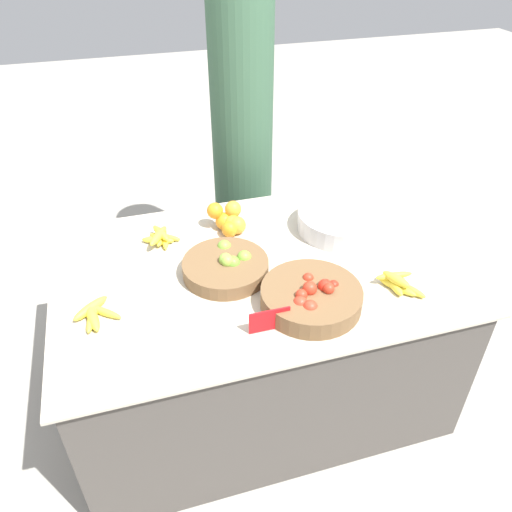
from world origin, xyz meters
The scene contains 11 objects.
ground_plane centered at (0.00, 0.00, 0.00)m, with size 12.00×12.00×0.00m, color #A39E93.
market_table centered at (0.00, 0.00, 0.35)m, with size 1.53×1.02×0.70m.
lime_bowl centered at (-0.12, -0.01, 0.73)m, with size 0.32×0.32×0.09m.
tomato_basket centered at (0.12, -0.27, 0.73)m, with size 0.35×0.35×0.11m.
orange_pile centered at (-0.04, 0.27, 0.74)m, with size 0.15×0.15×0.12m.
metal_bowl centered at (0.42, 0.15, 0.74)m, with size 0.37×0.37×0.08m.
price_sign centered at (-0.05, -0.34, 0.74)m, with size 0.14×0.01×0.08m.
banana_bunch_front_right centered at (0.46, -0.27, 0.72)m, with size 0.15×0.16×0.06m.
banana_bunch_front_left centered at (-0.33, 0.27, 0.72)m, with size 0.16×0.16×0.06m.
banana_bunch_front_center centered at (-0.61, -0.12, 0.71)m, with size 0.17×0.18×0.03m.
vendor_person centered at (0.18, 0.88, 0.79)m, with size 0.31×0.31×1.71m.
Camera 1 is at (-0.43, -1.46, 1.87)m, focal length 35.00 mm.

